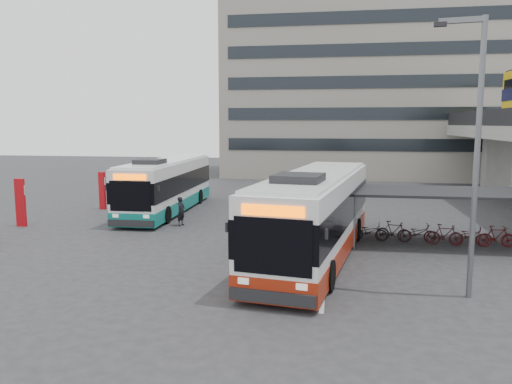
# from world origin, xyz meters

# --- Properties ---
(ground) EXTENTS (120.00, 120.00, 0.00)m
(ground) POSITION_xyz_m (0.00, 0.00, 0.00)
(ground) COLOR #28282B
(ground) RESTS_ON ground
(bike_shelter) EXTENTS (10.00, 4.00, 2.54)m
(bike_shelter) POSITION_xyz_m (8.47, 3.00, 1.30)
(bike_shelter) COLOR #595B60
(bike_shelter) RESTS_ON ground
(office_block) EXTENTS (30.00, 15.00, 25.00)m
(office_block) POSITION_xyz_m (6.00, 36.00, 12.50)
(office_block) COLOR gray
(office_block) RESTS_ON ground
(road_markings) EXTENTS (0.15, 7.60, 0.01)m
(road_markings) POSITION_xyz_m (2.50, -3.00, 0.01)
(road_markings) COLOR beige
(road_markings) RESTS_ON ground
(bus_main) EXTENTS (4.82, 13.37, 3.87)m
(bus_main) POSITION_xyz_m (2.03, -0.40, 1.80)
(bus_main) COLOR white
(bus_main) RESTS_ON ground
(bus_teal) EXTENTS (2.83, 12.22, 3.60)m
(bus_teal) POSITION_xyz_m (-7.91, 9.35, 1.67)
(bus_teal) COLOR white
(bus_teal) RESTS_ON ground
(pedestrian) EXTENTS (0.53, 0.67, 1.62)m
(pedestrian) POSITION_xyz_m (-5.63, 5.08, 0.81)
(pedestrian) COLOR black
(pedestrian) RESTS_ON ground
(lamp_post) EXTENTS (1.57, 0.42, 8.93)m
(lamp_post) POSITION_xyz_m (7.12, -4.55, 5.09)
(lamp_post) COLOR #595B60
(lamp_post) RESTS_ON ground
(sign_totem_mid) EXTENTS (0.58, 0.21, 2.66)m
(sign_totem_mid) POSITION_xyz_m (-14.32, 3.49, 1.37)
(sign_totem_mid) COLOR #A70A10
(sign_totem_mid) RESTS_ON ground
(sign_totem_north) EXTENTS (0.52, 0.32, 2.48)m
(sign_totem_north) POSITION_xyz_m (-12.46, 9.47, 1.28)
(sign_totem_north) COLOR #A70A10
(sign_totem_north) RESTS_ON ground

